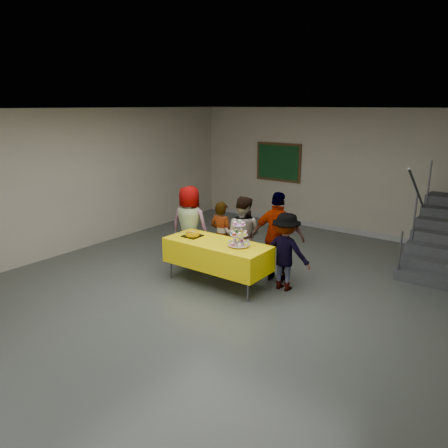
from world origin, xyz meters
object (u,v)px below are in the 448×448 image
object	(u,v)px
schoolchild_c	(242,235)
schoolchild_d	(278,237)
schoolchild_b	(222,236)
schoolchild_e	(286,252)
bear_cake	(192,233)
noticeboard	(278,162)
cupcake_stand	(239,236)
schoolchild_a	(190,225)
bake_table	(217,254)

from	to	relation	value
schoolchild_c	schoolchild_d	distance (m)	0.72
schoolchild_b	schoolchild_e	world-z (taller)	schoolchild_e
schoolchild_d	schoolchild_e	world-z (taller)	schoolchild_d
bear_cake	schoolchild_b	world-z (taller)	schoolchild_b
schoolchild_c	noticeboard	bearing A→B (deg)	-85.52
cupcake_stand	schoolchild_a	xyz separation A→B (m)	(-1.49, 0.46, -0.16)
schoolchild_d	schoolchild_c	bearing A→B (deg)	-7.96
schoolchild_a	schoolchild_e	distance (m)	2.12
schoolchild_b	schoolchild_d	distance (m)	1.15
schoolchild_a	bake_table	bearing A→B (deg)	139.90
cupcake_stand	schoolchild_e	world-z (taller)	schoolchild_e
bear_cake	noticeboard	distance (m)	4.53
schoolchild_e	noticeboard	world-z (taller)	noticeboard
schoolchild_a	schoolchild_d	bearing A→B (deg)	173.67
schoolchild_b	schoolchild_e	distance (m)	1.43
schoolchild_a	schoolchild_e	bearing A→B (deg)	165.67
schoolchild_d	schoolchild_e	distance (m)	0.41
bear_cake	noticeboard	world-z (taller)	noticeboard
bake_table	schoolchild_a	bearing A→B (deg)	154.71
bake_table	cupcake_stand	bearing A→B (deg)	5.58
cupcake_stand	bear_cake	world-z (taller)	cupcake_stand
schoolchild_b	schoolchild_e	bearing A→B (deg)	174.51
schoolchild_c	schoolchild_b	bearing A→B (deg)	-5.00
schoolchild_a	schoolchild_b	xyz separation A→B (m)	(0.69, 0.12, -0.12)
cupcake_stand	schoolchild_c	size ratio (longest dim) A/B	0.30
cupcake_stand	schoolchild_d	distance (m)	0.81
bear_cake	noticeboard	xyz separation A→B (m)	(-0.77, 4.39, 0.77)
bear_cake	schoolchild_e	distance (m)	1.70
bake_table	schoolchild_a	xyz separation A→B (m)	(-1.06, 0.50, 0.23)
schoolchild_c	schoolchild_e	distance (m)	1.02
bake_table	schoolchild_a	world-z (taller)	schoolchild_a
schoolchild_d	schoolchild_a	bearing A→B (deg)	-5.15
schoolchild_c	noticeboard	distance (m)	4.04
schoolchild_c	schoolchild_e	xyz separation A→B (m)	(1.01, -0.18, -0.06)
schoolchild_e	schoolchild_b	bearing A→B (deg)	-8.75
schoolchild_c	noticeboard	xyz separation A→B (m)	(-1.38, 3.69, 0.87)
noticeboard	schoolchild_e	bearing A→B (deg)	-58.43
schoolchild_e	schoolchild_a	bearing A→B (deg)	-4.18
bear_cake	schoolchild_c	xyz separation A→B (m)	(0.61, 0.70, -0.10)
noticeboard	cupcake_stand	bearing A→B (deg)	-68.07
noticeboard	schoolchild_a	bearing A→B (deg)	-86.11
schoolchild_e	schoolchild_c	bearing A→B (deg)	-14.98
schoolchild_c	schoolchild_d	bearing A→B (deg)	169.72
bake_table	schoolchild_b	distance (m)	0.73
schoolchild_e	bear_cake	bearing A→B (deg)	13.01
schoolchild_d	noticeboard	bearing A→B (deg)	-73.71
schoolchild_a	schoolchild_d	xyz separation A→B (m)	(1.82, 0.27, 0.03)
schoolchild_b	schoolchild_d	world-z (taller)	schoolchild_d
schoolchild_a	noticeboard	size ratio (longest dim) A/B	1.20
noticeboard	bear_cake	bearing A→B (deg)	-80.12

